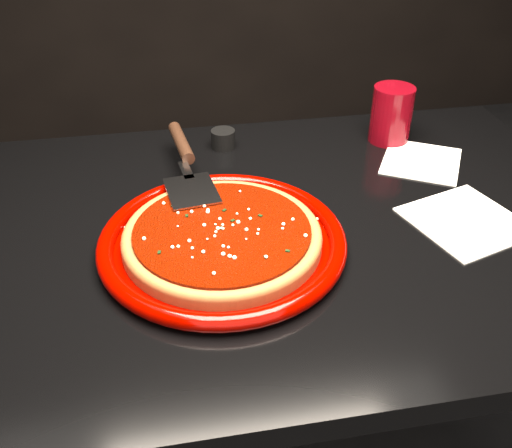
{
  "coord_description": "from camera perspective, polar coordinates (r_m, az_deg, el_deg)",
  "views": [
    {
      "loc": [
        -0.17,
        -0.79,
        1.31
      ],
      "look_at": [
        -0.04,
        -0.03,
        0.77
      ],
      "focal_mm": 40.0,
      "sensor_mm": 36.0,
      "label": 1
    }
  ],
  "objects": [
    {
      "name": "basil_flecks",
      "position": [
        0.9,
        -3.43,
        -0.43
      ],
      "size": [
        0.25,
        0.25,
        0.0
      ],
      "primitive_type": null,
      "color": "black",
      "rests_on": "plate"
    },
    {
      "name": "table",
      "position": [
        1.23,
        1.53,
        -14.36
      ],
      "size": [
        1.2,
        0.8,
        0.75
      ],
      "primitive_type": "cube",
      "color": "black",
      "rests_on": "floor"
    },
    {
      "name": "pizza_sauce",
      "position": [
        0.9,
        -3.41,
        -0.78
      ],
      "size": [
        0.35,
        0.35,
        0.01
      ],
      "primitive_type": "cylinder",
      "rotation": [
        0.0,
        0.0,
        -0.3
      ],
      "color": "#6C0F00",
      "rests_on": "plate"
    },
    {
      "name": "pizza_crust_rim",
      "position": [
        0.91,
        -3.4,
        -1.08
      ],
      "size": [
        0.4,
        0.4,
        0.02
      ],
      "primitive_type": "torus",
      "rotation": [
        0.0,
        0.0,
        -0.3
      ],
      "color": "brown",
      "rests_on": "plate"
    },
    {
      "name": "napkin_a",
      "position": [
        1.05,
        20.25,
        0.28
      ],
      "size": [
        0.22,
        0.22,
        0.0
      ],
      "primitive_type": "cube",
      "rotation": [
        0.0,
        0.0,
        0.3
      ],
      "color": "white",
      "rests_on": "table"
    },
    {
      "name": "parmesan_dusting",
      "position": [
        0.9,
        -3.43,
        -0.37
      ],
      "size": [
        0.27,
        0.27,
        0.01
      ],
      "primitive_type": null,
      "color": "#FFF5CB",
      "rests_on": "plate"
    },
    {
      "name": "ramekin",
      "position": [
        1.21,
        -3.3,
        8.49
      ],
      "size": [
        0.06,
        0.06,
        0.04
      ],
      "primitive_type": "cylinder",
      "rotation": [
        0.0,
        0.0,
        0.14
      ],
      "color": "black",
      "rests_on": "table"
    },
    {
      "name": "napkin_b",
      "position": [
        1.21,
        16.2,
        6.06
      ],
      "size": [
        0.21,
        0.21,
        0.0
      ],
      "primitive_type": "cube",
      "rotation": [
        0.0,
        0.0,
        -0.53
      ],
      "color": "white",
      "rests_on": "table"
    },
    {
      "name": "plate",
      "position": [
        0.91,
        -3.37,
        -1.71
      ],
      "size": [
        0.5,
        0.5,
        0.03
      ],
      "primitive_type": "cylinder",
      "rotation": [
        0.0,
        0.0,
        -0.3
      ],
      "color": "#740300",
      "rests_on": "table"
    },
    {
      "name": "pizza_crust",
      "position": [
        0.91,
        -3.38,
        -1.48
      ],
      "size": [
        0.4,
        0.4,
        0.02
      ],
      "primitive_type": "cylinder",
      "rotation": [
        0.0,
        0.0,
        -0.3
      ],
      "color": "brown",
      "rests_on": "plate"
    },
    {
      "name": "cup",
      "position": [
        1.26,
        13.38,
        10.61
      ],
      "size": [
        0.1,
        0.1,
        0.12
      ],
      "primitive_type": "cylinder",
      "rotation": [
        0.0,
        0.0,
        0.22
      ],
      "color": "maroon",
      "rests_on": "table"
    },
    {
      "name": "pizza_server",
      "position": [
        1.07,
        -6.92,
        6.18
      ],
      "size": [
        0.14,
        0.37,
        0.03
      ],
      "primitive_type": null,
      "rotation": [
        0.0,
        0.0,
        0.13
      ],
      "color": "#B0B3B7",
      "rests_on": "plate"
    }
  ]
}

